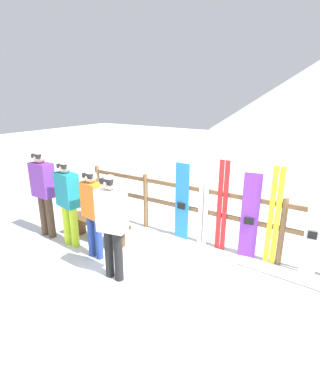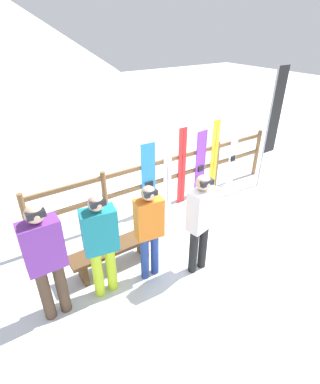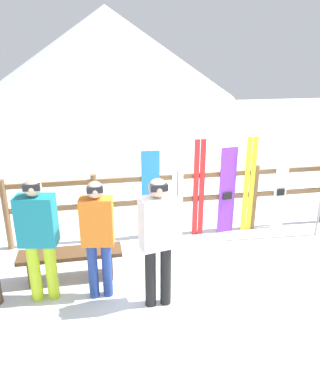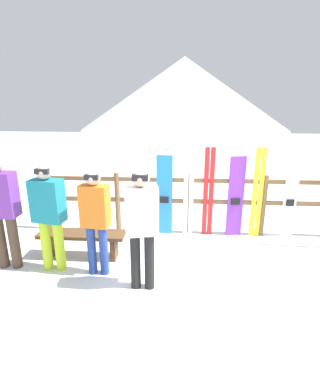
{
  "view_description": "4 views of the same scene",
  "coord_description": "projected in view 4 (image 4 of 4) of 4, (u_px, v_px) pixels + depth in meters",
  "views": [
    {
      "loc": [
        2.2,
        -3.37,
        2.82
      ],
      "look_at": [
        -0.65,
        1.0,
        1.12
      ],
      "focal_mm": 28.0,
      "sensor_mm": 36.0,
      "label": 1
    },
    {
      "loc": [
        -3.25,
        -3.01,
        3.57
      ],
      "look_at": [
        -0.64,
        0.89,
        0.88
      ],
      "focal_mm": 28.0,
      "sensor_mm": 36.0,
      "label": 2
    },
    {
      "loc": [
        -1.41,
        -4.26,
        3.09
      ],
      "look_at": [
        -0.43,
        1.0,
        1.07
      ],
      "focal_mm": 35.0,
      "sensor_mm": 36.0,
      "label": 3
    },
    {
      "loc": [
        -0.19,
        -3.93,
        2.57
      ],
      "look_at": [
        -0.52,
        0.84,
        1.08
      ],
      "focal_mm": 28.0,
      "sensor_mm": 36.0,
      "label": 4
    }
  ],
  "objects": [
    {
      "name": "ski_pair_white",
      "position": [
        189.0,
        195.0,
        5.73
      ],
      "size": [
        0.2,
        0.02,
        1.63
      ],
      "color": "white",
      "rests_on": "ground"
    },
    {
      "name": "snowboard_white",
      "position": [
        290.0,
        199.0,
        5.61
      ],
      "size": [
        0.25,
        0.07,
        1.57
      ],
      "color": "white",
      "rests_on": "ground"
    },
    {
      "name": "ski_pair_red",
      "position": [
        208.0,
        193.0,
        5.69
      ],
      "size": [
        0.19,
        0.02,
        1.73
      ],
      "color": "red",
      "rests_on": "ground"
    },
    {
      "name": "person_purple",
      "position": [
        2.0,
        206.0,
        4.5
      ],
      "size": [
        0.48,
        0.27,
        1.79
      ],
      "color": "#4C3828",
      "rests_on": "ground"
    },
    {
      "name": "ground_plane",
      "position": [
        191.0,
        278.0,
        4.5
      ],
      "size": [
        40.0,
        40.0,
        0.0
      ],
      "primitive_type": "plane",
      "color": "white"
    },
    {
      "name": "fence",
      "position": [
        189.0,
        198.0,
        5.81
      ],
      "size": [
        5.77,
        0.1,
        1.21
      ],
      "color": "brown",
      "rests_on": "ground"
    },
    {
      "name": "person_teal",
      "position": [
        49.0,
        211.0,
        4.46
      ],
      "size": [
        0.5,
        0.33,
        1.68
      ],
      "color": "#B7D826",
      "rests_on": "ground"
    },
    {
      "name": "person_orange",
      "position": [
        95.0,
        216.0,
        4.34
      ],
      "size": [
        0.44,
        0.28,
        1.62
      ],
      "color": "navy",
      "rests_on": "ground"
    },
    {
      "name": "snowboard_blue",
      "position": [
        164.0,
        196.0,
        5.77
      ],
      "size": [
        0.31,
        0.06,
        1.58
      ],
      "color": "#288CE0",
      "rests_on": "ground"
    },
    {
      "name": "ski_pair_yellow",
      "position": [
        258.0,
        193.0,
        5.63
      ],
      "size": [
        0.19,
        0.02,
        1.74
      ],
      "color": "yellow",
      "rests_on": "ground"
    },
    {
      "name": "bench",
      "position": [
        82.0,
        239.0,
        5.0
      ],
      "size": [
        1.44,
        0.36,
        0.45
      ],
      "color": "brown",
      "rests_on": "ground"
    },
    {
      "name": "person_white",
      "position": [
        142.0,
        222.0,
        3.98
      ],
      "size": [
        0.48,
        0.32,
        1.72
      ],
      "color": "black",
      "rests_on": "ground"
    },
    {
      "name": "snowboard_purple",
      "position": [
        236.0,
        197.0,
        5.68
      ],
      "size": [
        0.31,
        0.09,
        1.57
      ],
      "color": "purple",
      "rests_on": "ground"
    },
    {
      "name": "mountain_backdrop",
      "position": [
        184.0,
        94.0,
        26.08
      ],
      "size": [
        18.0,
        18.0,
        6.0
      ],
      "color": "silver",
      "rests_on": "ground"
    }
  ]
}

